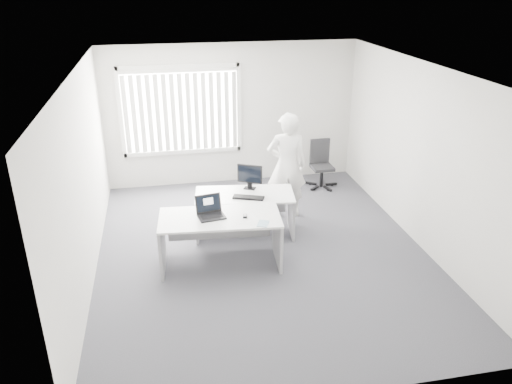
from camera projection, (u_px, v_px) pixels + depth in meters
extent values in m
plane|color=#575860|center=(262.00, 251.00, 7.79)|extent=(6.00, 6.00, 0.00)
cube|color=silver|center=(232.00, 115.00, 9.92)|extent=(5.00, 0.02, 2.80)
cube|color=silver|center=(330.00, 283.00, 4.53)|extent=(5.00, 0.02, 2.80)
cube|color=silver|center=(83.00, 180.00, 6.79)|extent=(0.02, 6.00, 2.80)
cube|color=silver|center=(421.00, 156.00, 7.67)|extent=(0.02, 6.00, 2.80)
cube|color=white|center=(263.00, 70.00, 6.67)|extent=(5.00, 6.00, 0.02)
cube|color=silver|center=(181.00, 110.00, 9.65)|extent=(2.32, 0.06, 1.76)
cube|color=white|center=(220.00, 218.00, 7.14)|extent=(1.80, 0.95, 0.03)
cube|color=#A1A1A3|center=(162.00, 245.00, 7.21)|extent=(0.10, 0.75, 0.76)
cube|color=#A1A1A3|center=(278.00, 239.00, 7.38)|extent=(0.10, 0.75, 0.76)
cube|color=white|center=(245.00, 195.00, 8.05)|extent=(1.67, 0.95, 0.03)
cube|color=#A1A1A3|center=(198.00, 216.00, 8.15)|extent=(0.13, 0.68, 0.69)
cube|color=#A1A1A3|center=(291.00, 213.00, 8.23)|extent=(0.13, 0.68, 0.69)
cylinder|color=black|center=(321.00, 185.00, 10.15)|extent=(0.55, 0.55, 0.07)
cylinder|color=black|center=(322.00, 177.00, 10.08)|extent=(0.06, 0.06, 0.42)
cube|color=black|center=(322.00, 167.00, 9.99)|extent=(0.42, 0.42, 0.06)
cube|color=black|center=(320.00, 151.00, 10.05)|extent=(0.40, 0.06, 0.50)
imported|color=silver|center=(287.00, 166.00, 8.61)|extent=(0.74, 0.53, 1.88)
cube|color=white|center=(245.00, 219.00, 7.06)|extent=(0.36, 0.29, 0.00)
cube|color=white|center=(263.00, 224.00, 6.92)|extent=(0.21, 0.24, 0.01)
cube|color=black|center=(248.00, 198.00, 7.88)|extent=(0.52, 0.33, 0.02)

